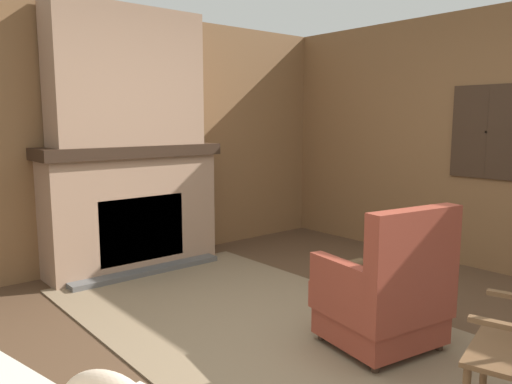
# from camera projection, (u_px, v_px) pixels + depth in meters

# --- Properties ---
(ground_plane) EXTENTS (14.00, 14.00, 0.00)m
(ground_plane) POSITION_uv_depth(u_px,v_px,m) (306.00, 352.00, 3.24)
(ground_plane) COLOR #4C3523
(wood_panel_wall_left) EXTENTS (0.06, 5.90, 2.57)m
(wood_panel_wall_left) POSITION_uv_depth(u_px,v_px,m) (118.00, 140.00, 5.08)
(wood_panel_wall_left) COLOR brown
(wood_panel_wall_left) RESTS_ON ground
(wood_panel_wall_back) EXTENTS (5.90, 0.09, 2.57)m
(wood_panel_wall_back) POSITION_uv_depth(u_px,v_px,m) (503.00, 142.00, 4.77)
(wood_panel_wall_back) COLOR brown
(wood_panel_wall_back) RESTS_ON ground
(fireplace_hearth) EXTENTS (0.66, 1.80, 1.24)m
(fireplace_hearth) POSITION_uv_depth(u_px,v_px,m) (133.00, 208.00, 4.98)
(fireplace_hearth) COLOR #9E7A60
(fireplace_hearth) RESTS_ON ground
(chimney_breast) EXTENTS (0.39, 1.50, 1.30)m
(chimney_breast) POSITION_uv_depth(u_px,v_px,m) (127.00, 78.00, 4.80)
(chimney_breast) COLOR #9E7A60
(chimney_breast) RESTS_ON fireplace_hearth
(area_rug) EXTENTS (3.82, 2.03, 0.01)m
(area_rug) POSITION_uv_depth(u_px,v_px,m) (272.00, 330.00, 3.57)
(area_rug) COLOR #7A664C
(area_rug) RESTS_ON ground
(armchair) EXTENTS (0.75, 0.80, 0.97)m
(armchair) POSITION_uv_depth(u_px,v_px,m) (386.00, 297.00, 3.23)
(armchair) COLOR brown
(armchair) RESTS_ON ground
(firewood_stack) EXTENTS (0.41, 0.47, 0.23)m
(firewood_stack) POSITION_uv_depth(u_px,v_px,m) (344.00, 277.00, 4.50)
(firewood_stack) COLOR brown
(firewood_stack) RESTS_ON ground
(oil_lamp_vase) EXTENTS (0.12, 0.12, 0.23)m
(oil_lamp_vase) POSITION_uv_depth(u_px,v_px,m) (68.00, 139.00, 4.55)
(oil_lamp_vase) COLOR silver
(oil_lamp_vase) RESTS_ON fireplace_hearth
(storage_case) EXTENTS (0.17, 0.20, 0.16)m
(storage_case) POSITION_uv_depth(u_px,v_px,m) (164.00, 136.00, 5.18)
(storage_case) COLOR brown
(storage_case) RESTS_ON fireplace_hearth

